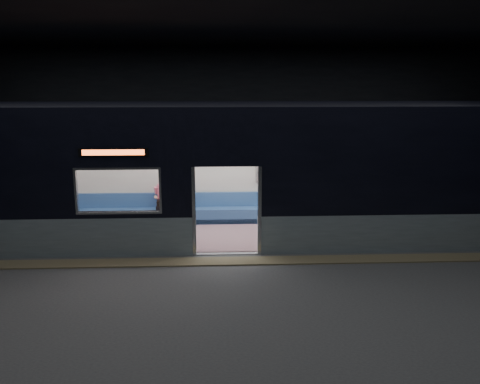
{
  "coord_description": "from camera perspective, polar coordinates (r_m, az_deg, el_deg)",
  "views": [
    {
      "loc": [
        -0.22,
        -10.03,
        3.93
      ],
      "look_at": [
        0.35,
        2.3,
        1.19
      ],
      "focal_mm": 38.0,
      "sensor_mm": 36.0,
      "label": 1
    }
  ],
  "objects": [
    {
      "name": "station_envelope",
      "position": [
        10.03,
        -1.44,
        11.01
      ],
      "size": [
        24.0,
        14.0,
        5.0
      ],
      "color": "black",
      "rests_on": "station_floor"
    },
    {
      "name": "handbag",
      "position": [
        13.83,
        -8.69,
        -1.23
      ],
      "size": [
        0.36,
        0.34,
        0.15
      ],
      "primitive_type": "cube",
      "rotation": [
        0.0,
        0.0,
        0.39
      ],
      "color": "black",
      "rests_on": "passenger"
    },
    {
      "name": "station_floor",
      "position": [
        10.77,
        -1.33,
        -8.9
      ],
      "size": [
        24.0,
        14.0,
        0.01
      ],
      "primitive_type": "cube",
      "color": "#47494C",
      "rests_on": "ground"
    },
    {
      "name": "metro_car",
      "position": [
        12.74,
        -1.65,
        3.11
      ],
      "size": [
        18.0,
        3.04,
        3.35
      ],
      "color": "#92A4AE",
      "rests_on": "station_floor"
    },
    {
      "name": "tactile_strip",
      "position": [
        11.28,
        -1.4,
        -7.78
      ],
      "size": [
        22.8,
        0.5,
        0.03
      ],
      "primitive_type": "cube",
      "color": "#8C7F59",
      "rests_on": "station_floor"
    },
    {
      "name": "transit_map",
      "position": [
        14.19,
        4.07,
        2.57
      ],
      "size": [
        1.03,
        0.03,
        0.67
      ],
      "primitive_type": "cube",
      "color": "white",
      "rests_on": "metro_car"
    },
    {
      "name": "passenger",
      "position": [
        14.01,
        -8.56,
        -0.59
      ],
      "size": [
        0.38,
        0.66,
        1.34
      ],
      "rotation": [
        0.0,
        0.0,
        0.04
      ],
      "color": "black",
      "rests_on": "metro_car"
    }
  ]
}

